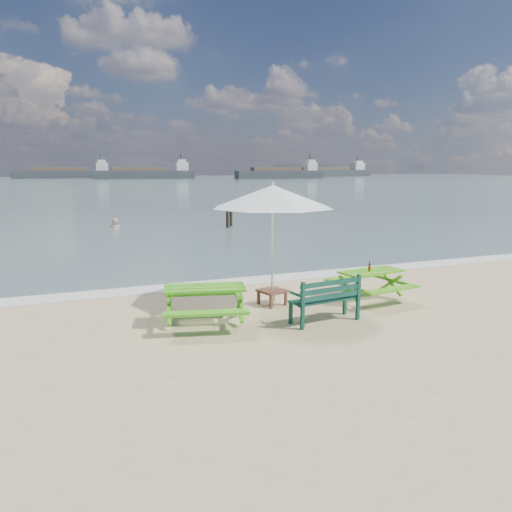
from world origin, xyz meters
name	(u,v)px	position (x,y,z in m)	size (l,w,h in m)	color
sea	(83,185)	(0.00, 85.00, 0.00)	(300.00, 300.00, 0.00)	slate
foam_strip	(251,280)	(0.00, 4.60, 0.01)	(22.00, 0.90, 0.01)	silver
picnic_table_left	(205,306)	(-2.31, 1.31, 0.37)	(2.01, 2.14, 0.77)	#46A919
picnic_table_right	(371,286)	(1.87, 1.58, 0.35)	(1.72, 1.87, 0.73)	#53AD1A
park_bench	(325,308)	(0.02, 0.53, 0.28)	(1.54, 0.68, 0.92)	#0E3B2F
side_table	(272,297)	(-0.47, 2.09, 0.19)	(0.69, 0.69, 0.36)	brown
patio_umbrella	(273,197)	(-0.47, 2.09, 2.50)	(3.46, 3.46, 2.75)	silver
beer_bottle	(369,268)	(1.78, 1.53, 0.81)	(0.07, 0.07, 0.26)	#925C15
swimmer	(115,235)	(-2.13, 18.71, -0.39)	(0.75, 0.58, 1.82)	tan
mooring_pilings	(229,220)	(3.51, 16.75, 0.39)	(0.57, 0.77, 1.26)	black
cargo_ships	(218,174)	(38.21, 127.21, 1.18)	(107.08, 30.83, 4.40)	#32383B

